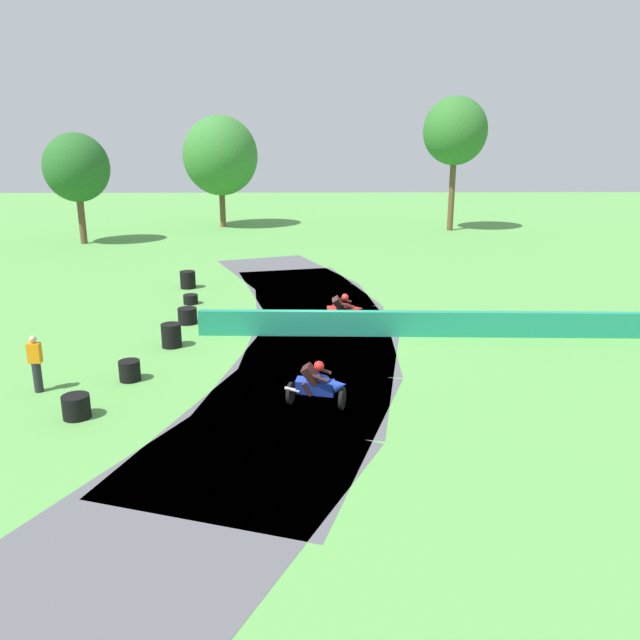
{
  "coord_description": "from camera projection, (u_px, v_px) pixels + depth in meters",
  "views": [
    {
      "loc": [
        -0.43,
        -21.75,
        6.85
      ],
      "look_at": [
        -0.09,
        -1.15,
        0.9
      ],
      "focal_mm": 35.84,
      "sensor_mm": 36.0,
      "label": 1
    }
  ],
  "objects": [
    {
      "name": "tire_stack_extra_a",
      "position": [
        191.0,
        299.0,
        27.01
      ],
      "size": [
        0.61,
        0.61,
        0.4
      ],
      "color": "black",
      "rests_on": "ground"
    },
    {
      "name": "track_marshal",
      "position": [
        36.0,
        364.0,
        17.55
      ],
      "size": [
        0.34,
        0.24,
        1.63
      ],
      "color": "#232328",
      "rests_on": "ground"
    },
    {
      "name": "tire_stack_extra_b",
      "position": [
        188.0,
        280.0,
        29.76
      ],
      "size": [
        0.71,
        0.71,
        0.8
      ],
      "color": "black",
      "rests_on": "ground"
    },
    {
      "name": "ground_plane",
      "position": [
        322.0,
        335.0,
        22.8
      ],
      "size": [
        120.0,
        120.0,
        0.0
      ],
      "primitive_type": "plane",
      "color": "#569947"
    },
    {
      "name": "tire_stack_near",
      "position": [
        76.0,
        407.0,
        16.05
      ],
      "size": [
        0.69,
        0.69,
        0.6
      ],
      "color": "black",
      "rests_on": "ground"
    },
    {
      "name": "tire_stack_mid_a",
      "position": [
        130.0,
        371.0,
        18.51
      ],
      "size": [
        0.61,
        0.61,
        0.6
      ],
      "color": "black",
      "rests_on": "ground"
    },
    {
      "name": "motorcycle_lead_blue",
      "position": [
        318.0,
        385.0,
        16.53
      ],
      "size": [
        1.7,
        1.1,
        1.43
      ],
      "color": "black",
      "rests_on": "ground"
    },
    {
      "name": "traffic_cone",
      "position": [
        471.0,
        325.0,
        23.26
      ],
      "size": [
        0.28,
        0.28,
        0.44
      ],
      "primitive_type": "cone",
      "color": "orange",
      "rests_on": "ground"
    },
    {
      "name": "tree_mid_rise",
      "position": [
        455.0,
        131.0,
        46.24
      ],
      "size": [
        4.63,
        4.63,
        9.64
      ],
      "color": "brown",
      "rests_on": "ground"
    },
    {
      "name": "safety_barrier",
      "position": [
        471.0,
        324.0,
        22.56
      ],
      "size": [
        19.37,
        1.05,
        0.9
      ],
      "primitive_type": "cube",
      "rotation": [
        0.0,
        0.0,
        -1.61
      ],
      "color": "#1E8466",
      "rests_on": "ground"
    },
    {
      "name": "track_asphalt",
      "position": [
        293.0,
        335.0,
        22.82
      ],
      "size": [
        9.51,
        31.78,
        0.01
      ],
      "color": "#515156",
      "rests_on": "ground"
    },
    {
      "name": "tree_far_right",
      "position": [
        220.0,
        156.0,
        48.57
      ],
      "size": [
        5.66,
        5.66,
        8.38
      ],
      "color": "brown",
      "rests_on": "ground"
    },
    {
      "name": "motorcycle_chase_red",
      "position": [
        343.0,
        311.0,
        23.62
      ],
      "size": [
        1.68,
        0.89,
        1.42
      ],
      "color": "black",
      "rests_on": "ground"
    },
    {
      "name": "tire_stack_mid_b",
      "position": [
        171.0,
        335.0,
        21.45
      ],
      "size": [
        0.67,
        0.67,
        0.8
      ],
      "color": "black",
      "rests_on": "ground"
    },
    {
      "name": "tree_far_left",
      "position": [
        77.0,
        168.0,
        40.94
      ],
      "size": [
        4.15,
        4.15,
        7.09
      ],
      "color": "brown",
      "rests_on": "ground"
    },
    {
      "name": "tire_stack_far",
      "position": [
        187.0,
        316.0,
        24.15
      ],
      "size": [
        0.72,
        0.72,
        0.6
      ],
      "color": "black",
      "rests_on": "ground"
    }
  ]
}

